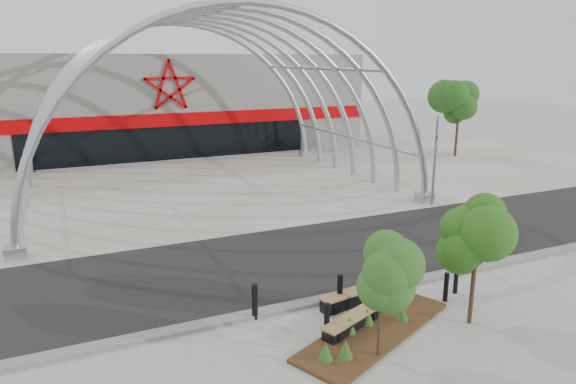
{
  "coord_description": "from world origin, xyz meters",
  "views": [
    {
      "loc": [
        -7.91,
        -13.71,
        7.66
      ],
      "look_at": [
        0.0,
        4.0,
        2.6
      ],
      "focal_mm": 32.0,
      "sensor_mm": 36.0,
      "label": 1
    }
  ],
  "objects_px": {
    "street_tree_0": "(382,275)",
    "bench_0": "(352,324)",
    "bench_1": "(352,298)",
    "street_tree_1": "(478,234)",
    "signal_pole": "(435,160)",
    "bollard_2": "(340,291)"
  },
  "relations": [
    {
      "from": "street_tree_0",
      "to": "bench_0",
      "type": "xyz_separation_m",
      "value": [
        0.07,
        1.47,
        -2.13
      ]
    },
    {
      "from": "bench_0",
      "to": "bench_1",
      "type": "bearing_deg",
      "value": 58.84
    },
    {
      "from": "street_tree_1",
      "to": "signal_pole",
      "type": "bearing_deg",
      "value": 55.65
    },
    {
      "from": "signal_pole",
      "to": "street_tree_1",
      "type": "xyz_separation_m",
      "value": [
        -7.22,
        -10.56,
        0.28
      ]
    },
    {
      "from": "signal_pole",
      "to": "bench_1",
      "type": "relative_size",
      "value": 2.03
    },
    {
      "from": "bench_0",
      "to": "bollard_2",
      "type": "bearing_deg",
      "value": 73.84
    },
    {
      "from": "signal_pole",
      "to": "bollard_2",
      "type": "bearing_deg",
      "value": -141.7
    },
    {
      "from": "street_tree_0",
      "to": "bench_0",
      "type": "bearing_deg",
      "value": 87.18
    },
    {
      "from": "street_tree_1",
      "to": "bollard_2",
      "type": "bearing_deg",
      "value": 141.4
    },
    {
      "from": "signal_pole",
      "to": "bollard_2",
      "type": "xyz_separation_m",
      "value": [
        -10.28,
        -8.12,
        -1.97
      ]
    },
    {
      "from": "street_tree_0",
      "to": "street_tree_1",
      "type": "height_order",
      "value": "street_tree_1"
    },
    {
      "from": "signal_pole",
      "to": "street_tree_0",
      "type": "xyz_separation_m",
      "value": [
        -10.77,
        -11.04,
        -0.15
      ]
    },
    {
      "from": "street_tree_1",
      "to": "bench_1",
      "type": "height_order",
      "value": "street_tree_1"
    },
    {
      "from": "street_tree_0",
      "to": "street_tree_1",
      "type": "bearing_deg",
      "value": 7.66
    },
    {
      "from": "bench_0",
      "to": "signal_pole",
      "type": "bearing_deg",
      "value": 41.8
    },
    {
      "from": "bollard_2",
      "to": "bench_1",
      "type": "bearing_deg",
      "value": -4.9
    },
    {
      "from": "bench_0",
      "to": "bollard_2",
      "type": "xyz_separation_m",
      "value": [
        0.42,
        1.45,
        0.31
      ]
    },
    {
      "from": "street_tree_0",
      "to": "bollard_2",
      "type": "xyz_separation_m",
      "value": [
        0.49,
        2.92,
        -1.81
      ]
    },
    {
      "from": "street_tree_0",
      "to": "bench_1",
      "type": "bearing_deg",
      "value": 72.18
    },
    {
      "from": "bench_1",
      "to": "bollard_2",
      "type": "distance_m",
      "value": 0.54
    },
    {
      "from": "bench_0",
      "to": "bench_1",
      "type": "distance_m",
      "value": 1.65
    },
    {
      "from": "bollard_2",
      "to": "signal_pole",
      "type": "bearing_deg",
      "value": 38.3
    }
  ]
}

